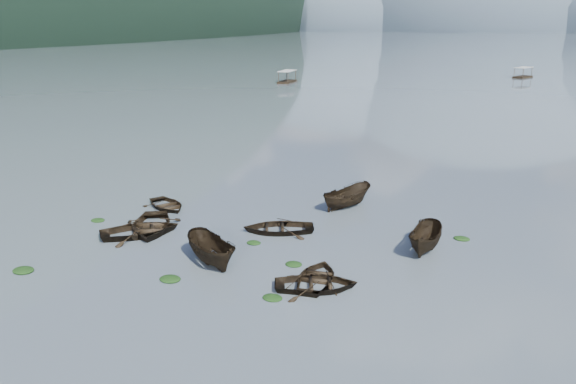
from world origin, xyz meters
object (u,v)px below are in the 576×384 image
at_px(rowboat_3, 317,281).
at_px(pontoon_left, 287,83).
at_px(rowboat_0, 151,230).
at_px(pontoon_centre, 523,78).

distance_m(rowboat_3, pontoon_left, 96.26).
xyz_separation_m(rowboat_3, pontoon_left, (-39.73, 87.68, 0.00)).
height_order(rowboat_0, rowboat_3, rowboat_0).
bearing_deg(pontoon_left, rowboat_3, -71.21).
bearing_deg(rowboat_3, rowboat_0, -19.26).
relative_size(rowboat_0, rowboat_3, 1.30).
height_order(rowboat_3, pontoon_left, pontoon_left).
relative_size(pontoon_left, pontoon_centre, 1.06).
xyz_separation_m(rowboat_0, pontoon_centre, (18.89, 116.86, 0.00)).
bearing_deg(rowboat_0, pontoon_left, 78.45).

